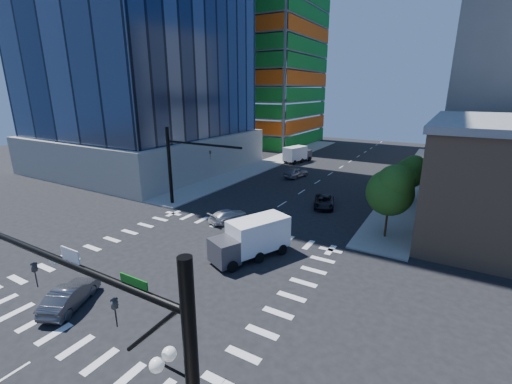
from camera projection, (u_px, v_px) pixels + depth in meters
The scene contains 15 objects.
ground at pixel (179, 269), 26.11m from camera, with size 160.00×160.00×0.00m, color black.
road_markings at pixel (179, 269), 26.11m from camera, with size 20.00×20.00×0.01m, color silver.
sidewalk_ne at pixel (416, 178), 53.20m from camera, with size 5.00×60.00×0.15m, color gray.
sidewalk_nw at pixel (274, 162), 65.25m from camera, with size 5.00×60.00×0.15m, color gray.
construction_building at pixel (262, 41), 83.62m from camera, with size 25.16×34.50×70.60m.
signal_mast_se at pixel (170, 377), 10.04m from camera, with size 10.51×2.48×9.00m.
signal_mast_nw at pixel (179, 160), 38.89m from camera, with size 10.20×0.40×9.00m.
tree_south at pixel (391, 190), 30.20m from camera, with size 4.16×4.16×6.82m.
tree_north at pixel (411, 171), 40.20m from camera, with size 3.54×3.52×5.78m.
car_nb_far at pixel (324, 201), 39.90m from camera, with size 2.18×4.72×1.31m, color black.
car_sb_near at pixel (228, 216), 35.49m from camera, with size 1.76×4.33×1.26m, color silver.
car_sb_mid at pixel (296, 172), 53.44m from camera, with size 1.87×4.65×1.58m, color #939399.
car_sb_cross at pixel (70, 296), 21.45m from camera, with size 1.53×4.39×1.45m, color #49494E.
box_truck_near at pixel (249, 242), 27.47m from camera, with size 4.80×6.56×3.17m.
box_truck_far at pixel (298, 155), 64.89m from camera, with size 3.76×6.17×3.02m.
Camera 1 is at (16.86, -17.20, 13.09)m, focal length 24.00 mm.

